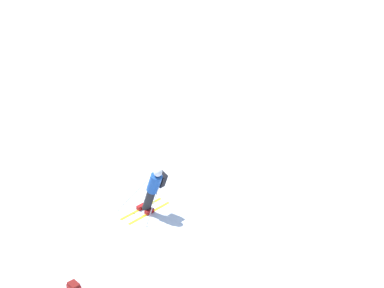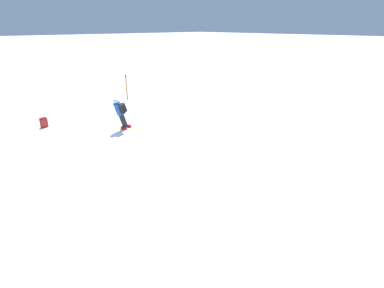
# 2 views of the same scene
# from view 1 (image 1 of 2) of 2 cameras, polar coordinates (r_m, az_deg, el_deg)

# --- Properties ---
(ground_plane) EXTENTS (300.00, 300.00, 0.00)m
(ground_plane) POSITION_cam_1_polar(r_m,az_deg,el_deg) (15.98, -4.67, -7.57)
(ground_plane) COLOR white
(skier) EXTENTS (1.32, 1.69, 1.70)m
(skier) POSITION_cam_1_polar(r_m,az_deg,el_deg) (15.50, -4.14, -4.70)
(skier) COLOR yellow
(skier) RESTS_ON ground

